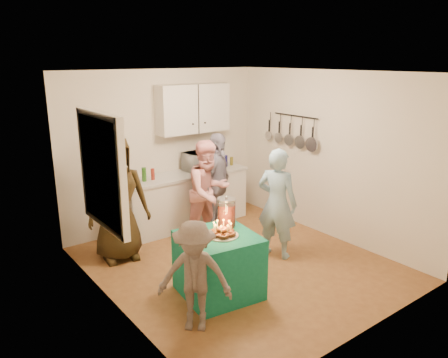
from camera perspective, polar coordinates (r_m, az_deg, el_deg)
floor at (r=6.20m, az=1.99°, el=-11.00°), size 4.00×4.00×0.00m
ceiling at (r=5.54m, az=2.25°, el=13.79°), size 4.00×4.00×0.00m
back_wall at (r=7.35m, az=-7.83°, el=3.90°), size 3.60×3.60×0.00m
left_wall at (r=4.84m, az=-14.63°, el=-2.67°), size 4.00×4.00×0.00m
right_wall at (r=6.98m, az=13.64°, el=2.98°), size 4.00×4.00×0.00m
window_night at (r=5.05m, az=-15.84°, el=0.96°), size 0.04×1.00×1.20m
counter at (r=7.42m, az=-5.09°, el=-2.85°), size 2.20×0.58×0.86m
countertop at (r=7.29m, az=-5.17°, el=0.54°), size 2.24×0.62×0.05m
upper_cabinet at (r=7.37m, az=-4.01°, el=9.17°), size 1.30×0.30×0.80m
pot_rack at (r=7.32m, az=9.15°, el=6.20°), size 0.12×1.00×0.60m
microwave at (r=7.43m, az=-2.90°, el=2.36°), size 0.61×0.44×0.32m
party_table at (r=5.33m, az=-0.72°, el=-11.13°), size 0.96×0.96×0.76m
donut_cake at (r=5.12m, az=-0.21°, el=-6.49°), size 0.38×0.38×0.18m
punch_jar at (r=5.38m, az=0.32°, el=-4.47°), size 0.22×0.22×0.34m
man_birthday at (r=6.19m, az=6.94°, el=-3.20°), size 0.58×0.68×1.59m
woman_back_left at (r=6.21m, az=-13.79°, el=-2.53°), size 0.95×0.70×1.78m
woman_back_center at (r=6.65m, az=-2.05°, el=-1.70°), size 0.80×0.64×1.59m
woman_back_right at (r=7.01m, az=-0.95°, el=-0.60°), size 1.02×0.85×1.64m
child_near_left at (r=4.61m, az=-3.85°, el=-12.58°), size 0.88×0.86×1.21m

